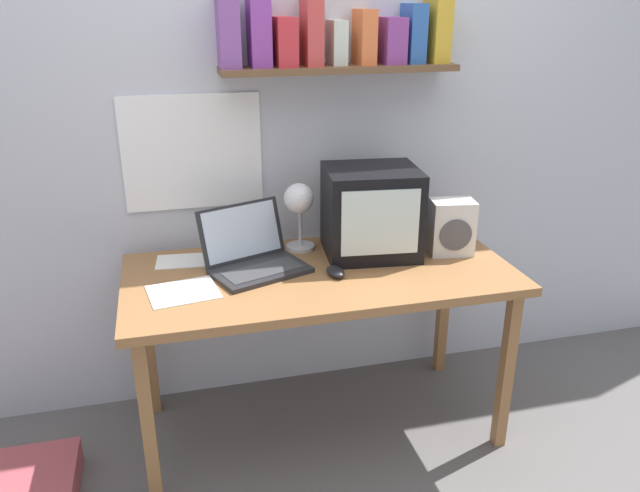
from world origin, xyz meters
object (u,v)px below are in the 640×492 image
(corner_desk, at_px, (320,286))
(computer_mouse, at_px, (335,272))
(juice_glass, at_px, (439,221))
(loose_paper_near_laptop, at_px, (183,292))
(desk_lamp, at_px, (299,204))
(crt_monitor, at_px, (371,212))
(laptop, at_px, (252,253))
(printed_handout, at_px, (193,260))
(space_heater, at_px, (451,227))

(corner_desk, distance_m, computer_mouse, 0.11)
(juice_glass, height_order, loose_paper_near_laptop, juice_glass)
(loose_paper_near_laptop, bearing_deg, desk_lamp, 27.14)
(corner_desk, bearing_deg, computer_mouse, -54.29)
(crt_monitor, relative_size, desk_lamp, 1.32)
(crt_monitor, bearing_deg, laptop, -170.03)
(juice_glass, bearing_deg, printed_handout, -177.66)
(corner_desk, xyz_separation_m, crt_monitor, (0.24, 0.12, 0.24))
(crt_monitor, distance_m, desk_lamp, 0.29)
(printed_handout, height_order, loose_paper_near_laptop, same)
(crt_monitor, xyz_separation_m, juice_glass, (0.36, 0.14, -0.12))
(crt_monitor, distance_m, computer_mouse, 0.31)
(printed_handout, bearing_deg, laptop, -29.64)
(corner_desk, relative_size, space_heater, 6.63)
(desk_lamp, xyz_separation_m, printed_handout, (-0.43, 0.04, -0.21))
(laptop, xyz_separation_m, space_heater, (0.80, -0.05, 0.05))
(laptop, relative_size, juice_glass, 3.34)
(desk_lamp, distance_m, loose_paper_near_laptop, 0.58)
(crt_monitor, height_order, laptop, crt_monitor)
(corner_desk, distance_m, desk_lamp, 0.33)
(desk_lamp, bearing_deg, computer_mouse, -54.70)
(laptop, bearing_deg, computer_mouse, -47.44)
(laptop, distance_m, computer_mouse, 0.33)
(juice_glass, xyz_separation_m, computer_mouse, (-0.56, -0.32, -0.04))
(desk_lamp, bearing_deg, juice_glass, 23.07)
(corner_desk, bearing_deg, desk_lamp, 102.60)
(crt_monitor, distance_m, laptop, 0.50)
(laptop, height_order, juice_glass, laptop)
(laptop, height_order, computer_mouse, laptop)
(corner_desk, distance_m, crt_monitor, 0.36)
(laptop, xyz_separation_m, computer_mouse, (0.29, -0.15, -0.04))
(desk_lamp, distance_m, computer_mouse, 0.32)
(desk_lamp, bearing_deg, printed_handout, -168.94)
(juice_glass, distance_m, printed_handout, 1.08)
(crt_monitor, height_order, desk_lamp, crt_monitor)
(loose_paper_near_laptop, bearing_deg, corner_desk, 7.44)
(computer_mouse, height_order, printed_handout, computer_mouse)
(space_heater, xyz_separation_m, printed_handout, (-1.02, 0.18, -0.11))
(crt_monitor, relative_size, computer_mouse, 3.53)
(space_heater, height_order, computer_mouse, space_heater)
(desk_lamp, relative_size, computer_mouse, 2.68)
(juice_glass, distance_m, loose_paper_near_laptop, 1.17)
(corner_desk, height_order, crt_monitor, crt_monitor)
(juice_glass, distance_m, space_heater, 0.23)
(crt_monitor, distance_m, space_heater, 0.33)
(space_heater, xyz_separation_m, computer_mouse, (-0.51, -0.10, -0.10))
(juice_glass, bearing_deg, loose_paper_near_laptop, -163.84)
(corner_desk, height_order, loose_paper_near_laptop, loose_paper_near_laptop)
(corner_desk, distance_m, printed_handout, 0.52)
(crt_monitor, xyz_separation_m, computer_mouse, (-0.20, -0.18, -0.16))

